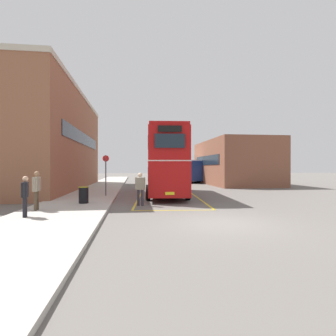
{
  "coord_description": "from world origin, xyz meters",
  "views": [
    {
      "loc": [
        -3.25,
        -9.72,
        2.12
      ],
      "look_at": [
        -0.56,
        11.48,
        2.04
      ],
      "focal_mm": 28.55,
      "sensor_mm": 36.0,
      "label": 1
    }
  ],
  "objects_px": {
    "pedestrian_waiting_near": "(36,187)",
    "pedestrian_waiting_far": "(25,194)",
    "pedestrian_boarding": "(140,186)",
    "litter_bin": "(84,195)",
    "double_decker_bus": "(166,162)",
    "bus_stop_sign": "(106,171)",
    "single_deck_bus": "(184,170)"
  },
  "relations": [
    {
      "from": "litter_bin",
      "to": "single_deck_bus",
      "type": "bearing_deg",
      "value": 66.37
    },
    {
      "from": "pedestrian_waiting_far",
      "to": "litter_bin",
      "type": "bearing_deg",
      "value": 68.32
    },
    {
      "from": "double_decker_bus",
      "to": "pedestrian_boarding",
      "type": "distance_m",
      "value": 5.96
    },
    {
      "from": "pedestrian_waiting_near",
      "to": "bus_stop_sign",
      "type": "distance_m",
      "value": 6.45
    },
    {
      "from": "single_deck_bus",
      "to": "pedestrian_boarding",
      "type": "relative_size",
      "value": 5.0
    },
    {
      "from": "double_decker_bus",
      "to": "single_deck_bus",
      "type": "distance_m",
      "value": 18.13
    },
    {
      "from": "single_deck_bus",
      "to": "pedestrian_waiting_far",
      "type": "bearing_deg",
      "value": -113.35
    },
    {
      "from": "bus_stop_sign",
      "to": "single_deck_bus",
      "type": "bearing_deg",
      "value": 64.27
    },
    {
      "from": "double_decker_bus",
      "to": "pedestrian_waiting_near",
      "type": "xyz_separation_m",
      "value": [
        -6.84,
        -7.19,
        -1.33
      ]
    },
    {
      "from": "pedestrian_boarding",
      "to": "bus_stop_sign",
      "type": "distance_m",
      "value": 4.76
    },
    {
      "from": "pedestrian_waiting_near",
      "to": "single_deck_bus",
      "type": "bearing_deg",
      "value": 64.93
    },
    {
      "from": "pedestrian_boarding",
      "to": "litter_bin",
      "type": "height_order",
      "value": "pedestrian_boarding"
    },
    {
      "from": "pedestrian_waiting_near",
      "to": "pedestrian_waiting_far",
      "type": "distance_m",
      "value": 1.72
    },
    {
      "from": "double_decker_bus",
      "to": "pedestrian_waiting_far",
      "type": "distance_m",
      "value": 11.22
    },
    {
      "from": "double_decker_bus",
      "to": "pedestrian_waiting_near",
      "type": "height_order",
      "value": "double_decker_bus"
    },
    {
      "from": "litter_bin",
      "to": "bus_stop_sign",
      "type": "bearing_deg",
      "value": 77.89
    },
    {
      "from": "double_decker_bus",
      "to": "single_deck_bus",
      "type": "height_order",
      "value": "double_decker_bus"
    },
    {
      "from": "double_decker_bus",
      "to": "litter_bin",
      "type": "relative_size",
      "value": 11.66
    },
    {
      "from": "pedestrian_boarding",
      "to": "double_decker_bus",
      "type": "bearing_deg",
      "value": 69.06
    },
    {
      "from": "pedestrian_waiting_near",
      "to": "litter_bin",
      "type": "distance_m",
      "value": 2.82
    },
    {
      "from": "single_deck_bus",
      "to": "pedestrian_boarding",
      "type": "xyz_separation_m",
      "value": [
        -6.77,
        -22.88,
        -0.58
      ]
    },
    {
      "from": "double_decker_bus",
      "to": "single_deck_bus",
      "type": "bearing_deg",
      "value": 74.94
    },
    {
      "from": "pedestrian_boarding",
      "to": "litter_bin",
      "type": "xyz_separation_m",
      "value": [
        -3.07,
        0.38,
        -0.47
      ]
    },
    {
      "from": "double_decker_bus",
      "to": "pedestrian_boarding",
      "type": "xyz_separation_m",
      "value": [
        -2.06,
        -5.4,
        -1.45
      ]
    },
    {
      "from": "double_decker_bus",
      "to": "bus_stop_sign",
      "type": "relative_size",
      "value": 3.77
    },
    {
      "from": "pedestrian_waiting_near",
      "to": "pedestrian_waiting_far",
      "type": "bearing_deg",
      "value": -84.72
    },
    {
      "from": "pedestrian_boarding",
      "to": "litter_bin",
      "type": "distance_m",
      "value": 3.13
    },
    {
      "from": "double_decker_bus",
      "to": "litter_bin",
      "type": "height_order",
      "value": "double_decker_bus"
    },
    {
      "from": "litter_bin",
      "to": "bus_stop_sign",
      "type": "relative_size",
      "value": 0.32
    },
    {
      "from": "double_decker_bus",
      "to": "bus_stop_sign",
      "type": "xyz_separation_m",
      "value": [
        -4.34,
        -1.28,
        -0.7
      ]
    },
    {
      "from": "pedestrian_boarding",
      "to": "pedestrian_waiting_far",
      "type": "distance_m",
      "value": 5.79
    },
    {
      "from": "pedestrian_boarding",
      "to": "single_deck_bus",
      "type": "bearing_deg",
      "value": 73.52
    }
  ]
}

